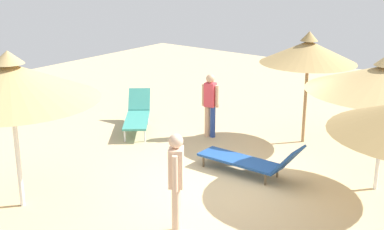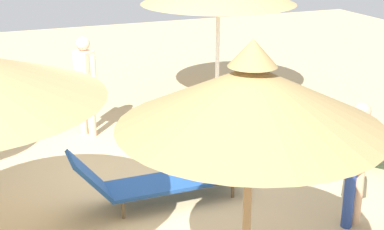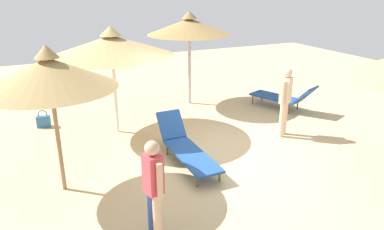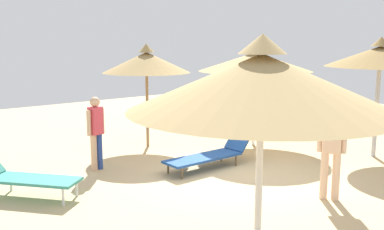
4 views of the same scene
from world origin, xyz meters
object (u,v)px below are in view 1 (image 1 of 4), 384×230
(parasol_umbrella_near_right, at_px, (308,52))
(lounge_chair_center, at_px, (137,114))
(person_standing_near_left, at_px, (176,178))
(person_standing_edge, at_px, (210,102))
(parasol_umbrella_near_left, at_px, (10,82))
(lounge_chair_back, at_px, (252,160))

(parasol_umbrella_near_right, bearing_deg, lounge_chair_center, -155.46)
(lounge_chair_center, relative_size, person_standing_near_left, 1.13)
(person_standing_edge, height_order, person_standing_near_left, person_standing_near_left)
(lounge_chair_center, distance_m, person_standing_near_left, 5.40)
(parasol_umbrella_near_left, distance_m, lounge_chair_center, 4.94)
(person_standing_near_left, bearing_deg, parasol_umbrella_near_left, -161.89)
(parasol_umbrella_near_right, relative_size, lounge_chair_back, 1.19)
(lounge_chair_center, height_order, person_standing_edge, person_standing_edge)
(parasol_umbrella_near_right, relative_size, lounge_chair_center, 1.37)
(parasol_umbrella_near_left, bearing_deg, lounge_chair_back, 55.12)
(parasol_umbrella_near_left, relative_size, person_standing_near_left, 1.76)
(lounge_chair_center, height_order, person_standing_near_left, person_standing_near_left)
(parasol_umbrella_near_right, bearing_deg, person_standing_near_left, -86.14)
(person_standing_edge, bearing_deg, lounge_chair_center, -159.73)
(parasol_umbrella_near_left, relative_size, lounge_chair_back, 1.35)
(parasol_umbrella_near_left, height_order, person_standing_near_left, parasol_umbrella_near_left)
(parasol_umbrella_near_left, height_order, parasol_umbrella_near_right, parasol_umbrella_near_left)
(person_standing_near_left, bearing_deg, lounge_chair_center, 139.89)
(parasol_umbrella_near_right, height_order, person_standing_near_left, parasol_umbrella_near_right)
(parasol_umbrella_near_left, xyz_separation_m, person_standing_near_left, (2.80, 0.92, -1.30))
(parasol_umbrella_near_right, height_order, lounge_chair_back, parasol_umbrella_near_right)
(lounge_chair_back, distance_m, person_standing_near_left, 2.81)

